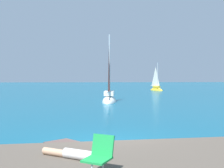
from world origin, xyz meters
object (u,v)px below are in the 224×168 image
(sailboat_near, at_px, (109,98))
(sailboat_far, at_px, (156,89))
(person_sunbather, at_px, (76,154))
(beach_chair, at_px, (100,154))

(sailboat_near, height_order, sailboat_far, sailboat_near)
(sailboat_near, distance_m, sailboat_far, 19.84)
(sailboat_far, relative_size, person_sunbather, 3.03)
(beach_chair, bearing_deg, sailboat_near, -155.03)
(sailboat_near, distance_m, person_sunbather, 18.86)
(sailboat_near, height_order, person_sunbather, sailboat_near)
(sailboat_far, height_order, person_sunbather, sailboat_far)
(sailboat_near, relative_size, beach_chair, 8.58)
(sailboat_far, height_order, beach_chair, sailboat_far)
(person_sunbather, bearing_deg, sailboat_near, -65.73)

